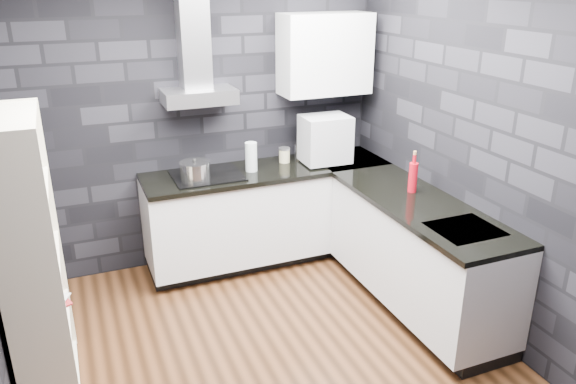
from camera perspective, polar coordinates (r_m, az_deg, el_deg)
ground at (r=4.17m, az=-2.20°, el=-15.74°), size 3.20×3.20×0.00m
wall_back at (r=5.03m, az=-8.87°, el=7.68°), size 3.20×0.05×2.70m
wall_front at (r=2.21m, az=12.27°, el=-10.88°), size 3.20×0.05×2.70m
wall_right at (r=4.33m, az=18.25°, el=4.64°), size 0.05×3.20×2.70m
toekick_back at (r=5.36m, az=-2.13°, el=-6.07°), size 2.18×0.50×0.10m
toekick_right at (r=4.75m, az=12.98°, el=-10.52°), size 0.50×1.78×0.10m
counter_back_cab at (r=5.14m, az=-2.04°, el=-2.00°), size 2.20×0.60×0.76m
counter_right_cab at (r=4.52m, az=13.01°, el=-5.99°), size 0.60×1.80×0.76m
counter_back_top at (r=4.99m, az=-2.06°, el=2.18°), size 2.20×0.62×0.04m
counter_right_top at (r=4.35m, az=13.33°, el=-1.32°), size 0.62×1.80×0.04m
counter_corner_top at (r=5.31m, az=6.04°, el=3.27°), size 0.62×0.62×0.04m
hood_body at (r=4.79m, az=-9.03°, el=9.57°), size 0.60×0.34×0.12m
hood_chimney at (r=4.78m, az=-9.60°, el=15.71°), size 0.24×0.20×0.90m
upper_cabinet at (r=5.12m, az=3.76°, el=13.81°), size 0.80×0.35×0.70m
cooktop at (r=4.84m, az=-8.22°, el=1.69°), size 0.58×0.50×0.01m
sink_rim at (r=3.99m, az=17.54°, el=-3.64°), size 0.44×0.40×0.01m
pot at (r=4.70m, az=-9.42°, el=2.03°), size 0.32×0.32×0.14m
glass_vase at (r=4.89m, az=-3.76°, el=3.59°), size 0.12×0.12×0.26m
storage_jar at (r=5.13m, az=-0.37°, el=3.70°), size 0.11×0.11×0.12m
utensil_crock at (r=5.23m, az=1.24°, el=4.14°), size 0.13×0.13×0.14m
appliance_garage at (r=5.08m, az=3.80°, el=5.40°), size 0.43×0.34×0.42m
red_bottle at (r=4.51m, az=12.57°, el=1.45°), size 0.09×0.09×0.24m
bookshelf at (r=3.73m, az=-24.70°, el=-6.41°), size 0.48×0.85×1.80m
fruit_bowl at (r=3.58m, az=-24.83°, el=-6.89°), size 0.23×0.23×0.06m
book_red at (r=4.05m, az=-24.08°, el=-9.34°), size 0.17×0.08×0.23m
book_second at (r=4.06m, az=-24.18°, el=-8.91°), size 0.16×0.09×0.23m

